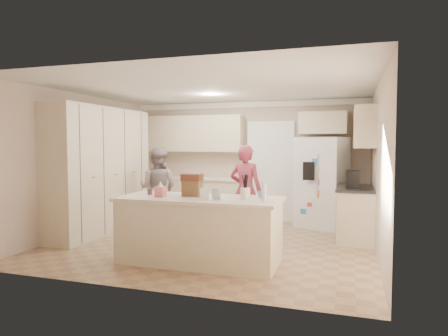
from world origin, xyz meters
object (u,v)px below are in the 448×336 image
(coffee_maker, at_px, (353,179))
(utensil_crock, at_px, (245,193))
(tissue_box, at_px, (161,192))
(island_base, at_px, (199,231))
(dollhouse_body, at_px, (192,188))
(refrigerator, at_px, (322,183))
(teen_boy, at_px, (158,188))
(teen_girl, at_px, (246,191))

(coffee_maker, relative_size, utensil_crock, 2.00)
(coffee_maker, distance_m, tissue_box, 3.28)
(island_base, xyz_separation_m, tissue_box, (-0.55, -0.10, 0.56))
(tissue_box, relative_size, dollhouse_body, 0.54)
(coffee_maker, bearing_deg, island_base, -137.17)
(refrigerator, height_order, tissue_box, refrigerator)
(coffee_maker, relative_size, dollhouse_body, 1.15)
(coffee_maker, relative_size, tissue_box, 2.14)
(coffee_maker, xyz_separation_m, teen_boy, (-3.64, -0.05, -0.27))
(coffee_maker, bearing_deg, teen_boy, -179.19)
(utensil_crock, xyz_separation_m, tissue_box, (-1.20, -0.15, -0.00))
(coffee_maker, relative_size, island_base, 0.14)
(utensil_crock, height_order, dollhouse_body, dollhouse_body)
(island_base, xyz_separation_m, teen_boy, (-1.59, 1.85, 0.36))
(island_base, bearing_deg, utensil_crock, 4.40)
(dollhouse_body, height_order, teen_boy, teen_boy)
(utensil_crock, bearing_deg, dollhouse_body, 176.42)
(refrigerator, xyz_separation_m, teen_boy, (-3.05, -1.10, -0.10))
(refrigerator, bearing_deg, island_base, -95.76)
(coffee_maker, distance_m, teen_boy, 3.65)
(dollhouse_body, bearing_deg, island_base, -33.69)
(island_base, xyz_separation_m, teen_girl, (0.21, 1.78, 0.39))
(tissue_box, height_order, teen_girl, teen_girl)
(dollhouse_body, xyz_separation_m, teen_girl, (0.36, 1.68, -0.21))
(utensil_crock, distance_m, teen_boy, 2.88)
(refrigerator, height_order, coffee_maker, refrigerator)
(utensil_crock, bearing_deg, island_base, -175.60)
(refrigerator, xyz_separation_m, utensil_crock, (-0.81, -2.90, 0.10))
(island_base, distance_m, utensil_crock, 0.86)
(refrigerator, relative_size, teen_girl, 1.09)
(teen_boy, relative_size, teen_girl, 0.96)
(teen_girl, bearing_deg, island_base, 90.45)
(utensil_crock, relative_size, tissue_box, 1.07)
(tissue_box, bearing_deg, utensil_crock, 7.13)
(refrigerator, relative_size, dollhouse_body, 6.92)
(refrigerator, distance_m, dollhouse_body, 3.28)
(island_base, relative_size, dollhouse_body, 8.46)
(dollhouse_body, distance_m, teen_girl, 1.73)
(dollhouse_body, bearing_deg, teen_girl, 78.03)
(utensil_crock, relative_size, dollhouse_body, 0.58)
(coffee_maker, bearing_deg, utensil_crock, -127.12)
(tissue_box, bearing_deg, coffee_maker, 37.57)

